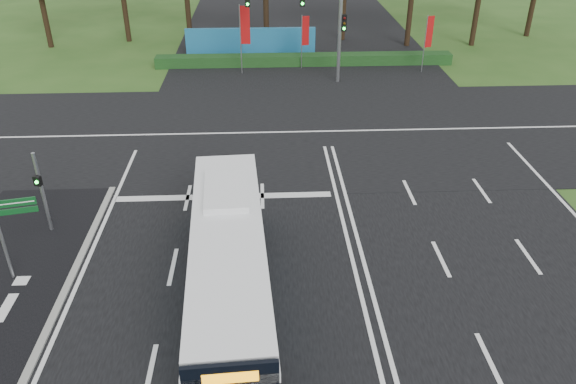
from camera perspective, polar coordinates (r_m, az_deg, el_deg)
The scene contains 13 objects.
ground at distance 21.02m, azimuth 6.59°, elevation -7.11°, with size 120.00×120.00×0.00m, color #2D521B.
road_main at distance 21.01m, azimuth 6.60°, elevation -7.06°, with size 20.00×120.00×0.04m, color black.
road_cross at distance 31.36m, azimuth 3.35°, elevation 6.14°, with size 120.00×14.00×0.05m, color black.
kerb_strip at distance 19.68m, azimuth -23.14°, elevation -12.53°, with size 0.25×18.00×0.12m, color gray.
city_bus at distance 18.17m, azimuth -6.00°, elevation -7.46°, with size 2.93×11.17×3.17m.
pedestrian_signal at distance 23.58m, azimuth -23.76°, elevation 0.16°, with size 0.32×0.42×3.46m.
street_sign at distance 21.08m, azimuth -26.60°, elevation -2.72°, with size 1.40×0.36×3.66m.
banner_flag_left at distance 40.33m, azimuth -4.51°, elevation 16.13°, with size 0.71×0.10×4.83m.
banner_flag_mid at distance 41.64m, azimuth 1.70°, elevation 15.78°, with size 0.56×0.18×3.84m.
banner_flag_right at distance 41.90m, azimuth 14.06°, elevation 15.21°, with size 0.57×0.24×4.04m.
traffic_light_gantry at distance 38.06m, azimuth 2.57°, elevation 17.73°, with size 8.41×0.28×7.00m.
hedge at distance 42.95m, azimuth 1.68°, elevation 13.27°, with size 22.00×1.20×0.80m, color #163413.
blue_hoarding at distance 45.06m, azimuth -3.81°, elevation 14.93°, with size 10.00×0.30×2.20m, color #1B6594.
Camera 1 is at (-3.19, -16.58, 12.51)m, focal length 35.00 mm.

